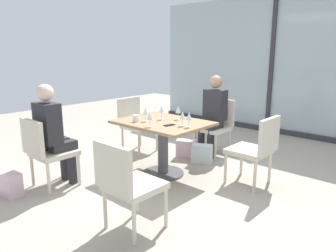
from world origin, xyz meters
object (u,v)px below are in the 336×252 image
Objects in this scene: wine_glass_1 at (189,116)px; handbag_2 at (202,154)px; chair_near_window at (216,123)px; handbag_1 at (10,184)px; chair_front_right at (127,181)px; wine_glass_0 at (183,115)px; coffee_cup at (136,118)px; person_near_window at (213,112)px; chair_far_right at (256,146)px; dining_table_main at (163,136)px; chair_far_left at (135,121)px; cell_phone_on_table at (169,125)px; chair_front_left at (46,149)px; wine_glass_4 at (146,111)px; handbag_0 at (186,149)px; wine_glass_3 at (161,110)px; wine_glass_2 at (178,110)px; wine_glass_5 at (150,116)px; person_front_left at (53,130)px.

handbag_2 is (-0.32, 0.73, -0.72)m from wine_glass_1.
handbag_1 is at bearing -106.20° from chair_near_window.
chair_front_right is (0.73, -2.52, 0.00)m from chair_near_window.
coffee_cup is (-0.60, -0.22, -0.09)m from wine_glass_0.
handbag_2 is (0.98, 2.37, 0.00)m from handbag_1.
person_near_window is at bearing 79.94° from handbag_2.
person_near_window is (-1.09, 0.65, 0.20)m from chair_far_right.
dining_table_main is 1.20m from chair_far_left.
chair_far_right is 1.09m from cell_phone_on_table.
cell_phone_on_table is at bearing -28.09° from dining_table_main.
chair_front_left reaches higher than dining_table_main.
person_near_window reaches higher than handbag_1.
wine_glass_0 is 0.21m from cell_phone_on_table.
wine_glass_0 is at bearing 12.22° from wine_glass_4.
handbag_0 is (-1.29, 0.25, -0.36)m from chair_far_right.
dining_table_main is 0.82m from handbag_2.
coffee_cup is at bearing -114.76° from wine_glass_3.
handbag_1 is at bearing -115.97° from wine_glass_2.
wine_glass_0 is 1.28× the size of cell_phone_on_table.
wine_glass_1 is (0.45, -1.18, 0.16)m from person_near_window.
person_near_window is 1.49m from wine_glass_5.
wine_glass_5 is (0.09, -1.59, 0.37)m from chair_near_window.
wine_glass_1 is at bearing 43.55° from person_front_left.
person_front_left is 8.75× the size of cell_phone_on_table.
coffee_cup is 1.18m from handbag_0.
dining_table_main is 0.92× the size of person_front_left.
chair_front_right is 2.53m from person_near_window.
person_near_window is at bearing 68.44° from handbag_1.
wine_glass_4 is at bearing -136.81° from handbag_2.
coffee_cup reaches higher than handbag_2.
chair_front_left and chair_front_right have the same top height.
person_front_left reaches higher than cell_phone_on_table.
chair_far_left reaches higher than dining_table_main.
cell_phone_on_table is (0.94, 1.14, 0.24)m from chair_front_left.
handbag_1 is at bearing -106.79° from person_near_window.
chair_near_window is at bearing 90.00° from dining_table_main.
coffee_cup is (0.84, -0.75, 0.28)m from chair_far_left.
chair_front_right reaches higher than handbag_2.
wine_glass_4 is (-1.26, -0.64, 0.37)m from chair_far_right.
coffee_cup is (0.48, 0.90, 0.08)m from person_front_left.
wine_glass_1 is 1.28× the size of cell_phone_on_table.
chair_near_window is at bearing 105.36° from wine_glass_0.
wine_glass_4 is (-0.18, -0.14, 0.33)m from dining_table_main.
chair_front_right is 4.70× the size of wine_glass_5.
wine_glass_2 is 1.00× the size of wine_glass_5.
chair_far_left is 2.18m from chair_far_right.
chair_far_right is 2.93m from handbag_1.
chair_far_right is at bearing 43.34° from handbag_1.
wine_glass_5 is 1.33m from handbag_0.
person_near_window reaches higher than cell_phone_on_table.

